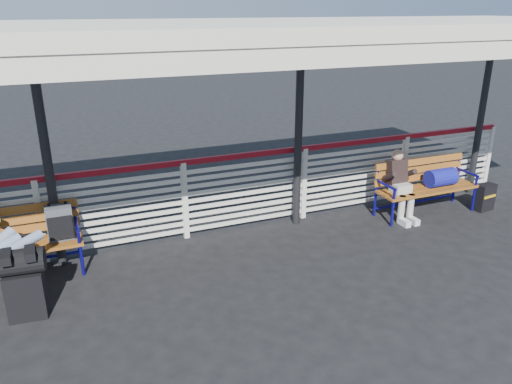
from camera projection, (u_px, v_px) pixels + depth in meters
name	position (u px, v px, depth m)	size (l,w,h in m)	color
ground	(228.00, 300.00, 6.02)	(60.00, 60.00, 0.00)	black
fence	(185.00, 197.00, 7.43)	(12.08, 0.08, 1.24)	silver
canopy	(198.00, 33.00, 5.70)	(12.60, 3.60, 3.16)	silver
luggage_stack	(24.00, 281.00, 5.54)	(0.54, 0.33, 0.85)	black
bench_left	(23.00, 234.00, 6.39)	(1.80, 0.56, 0.92)	#AD5D21
bench_right	(431.00, 180.00, 8.42)	(1.80, 0.56, 0.92)	#AD5D21
companion_person	(400.00, 184.00, 8.16)	(0.32, 0.66, 1.15)	#BAB5A8
suitcase_side	(485.00, 197.00, 8.61)	(0.36, 0.25, 0.47)	black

